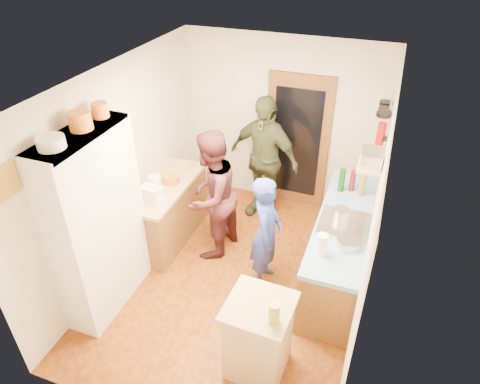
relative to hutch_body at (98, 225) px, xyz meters
The scene contains 44 objects.
floor 1.89m from the hutch_body, 31.61° to the left, with size 3.00×4.00×0.02m, color brown.
ceiling 2.15m from the hutch_body, 31.61° to the left, with size 3.00×4.00×0.02m, color silver.
wall_back 3.10m from the hutch_body, 65.17° to the left, with size 3.00×0.02×2.60m, color beige.
wall_front 1.79m from the hutch_body, 42.95° to the right, with size 3.00×0.02×2.60m, color beige.
wall_left 0.85m from the hutch_body, 104.71° to the left, with size 0.02×4.00×2.60m, color beige.
wall_right 2.93m from the hutch_body, 15.89° to the left, with size 0.02×4.00×2.60m, color beige.
door_frame 3.17m from the hutch_body, 60.77° to the left, with size 0.95×0.06×2.10m, color brown.
door_glass 3.14m from the hutch_body, 60.46° to the left, with size 0.70×0.02×1.70m, color black.
hutch_body is the anchor object (origin of this frame).
hutch_top_shelf 1.08m from the hutch_body, ahead, with size 0.40×1.14×0.04m, color white.
plate_stack 1.20m from the hutch_body, 90.00° to the right, with size 0.25×0.25×0.10m, color white.
orange_pot_a 1.19m from the hutch_body, 90.00° to the left, with size 0.22×0.22×0.18m, color orange.
orange_pot_b 1.24m from the hutch_body, 90.00° to the left, with size 0.17×0.17×0.15m, color orange.
left_counter_base 1.42m from the hutch_body, 85.43° to the left, with size 0.60×1.40×0.85m, color olive.
left_counter_top 1.27m from the hutch_body, 85.43° to the left, with size 0.64×1.44×0.05m, color tan.
toaster 0.89m from the hutch_body, 80.21° to the left, with size 0.26×0.17×0.19m, color white.
kettle 1.14m from the hutch_body, 87.46° to the left, with size 0.16×0.16×0.18m, color white.
orange_bowl 1.35m from the hutch_body, 82.31° to the left, with size 0.22×0.22×0.10m, color orange.
chopping_board 1.80m from the hutch_body, 86.15° to the left, with size 0.30×0.22×0.03m, color tan.
right_counter_base 2.90m from the hutch_body, 27.47° to the left, with size 0.60×2.20×0.84m, color olive.
right_counter_top 2.83m from the hutch_body, 27.47° to the left, with size 0.62×2.22×0.06m, color blue.
hob 2.77m from the hutch_body, 25.29° to the left, with size 0.55×0.58×0.04m, color silver.
pot_on_hob 2.76m from the hutch_body, 27.25° to the left, with size 0.19×0.19×0.12m, color silver.
bottle_a 3.03m from the hutch_body, 39.07° to the left, with size 0.08×0.08×0.32m, color #143F14.
bottle_b 3.17m from the hutch_body, 38.47° to the left, with size 0.07×0.07×0.28m, color #591419.
bottle_c 3.23m from the hutch_body, 36.07° to the left, with size 0.09×0.09×0.35m, color olive.
paper_towel 2.42m from the hutch_body, 14.01° to the left, with size 0.12×0.12×0.26m, color white.
mixing_bowl 2.73m from the hutch_body, 17.30° to the left, with size 0.26×0.26×0.10m, color silver.
island_base 2.09m from the hutch_body, ahead, with size 0.55×0.55×0.86m, color tan.
island_top 1.99m from the hutch_body, ahead, with size 0.62×0.62×0.05m, color tan.
cutting_board 1.94m from the hutch_body, ahead, with size 0.35×0.28×0.02m, color white.
oil_jar 2.18m from the hutch_body, 11.85° to the right, with size 0.11×0.11×0.21m, color #AD9E2D.
pan_rail 3.73m from the hutch_body, 40.11° to the left, with size 0.02×0.02×0.65m, color silver.
pan_hang_a 3.55m from the hutch_body, 38.53° to the left, with size 0.18×0.18×0.05m, color black.
pan_hang_b 3.67m from the hutch_body, 41.04° to the left, with size 0.16×0.16×0.05m, color black.
pan_hang_c 3.80m from the hutch_body, 43.36° to the left, with size 0.17×0.17×0.05m, color black.
wall_shelf 3.01m from the hutch_body, 25.09° to the left, with size 0.26×0.42×0.03m, color tan.
radio 3.03m from the hutch_body, 25.09° to the left, with size 0.22×0.30×0.15m, color silver.
ext_bracket 3.75m from the hutch_body, 42.07° to the left, with size 0.06×0.10×0.04m, color black.
fire_extinguisher 3.71m from the hutch_body, 42.69° to the left, with size 0.11×0.11×0.32m, color red.
picture_frame 1.22m from the hutch_body, 103.50° to the right, with size 0.03×0.25×0.30m, color gold.
person_hob 1.93m from the hutch_body, 27.84° to the left, with size 0.55×0.36×1.50m, color #2D399D.
person_left 1.53m from the hutch_body, 56.15° to the left, with size 0.87×0.68×1.78m, color #471E21.
person_back 2.58m from the hutch_body, 62.60° to the left, with size 1.12×0.47×1.91m, color #363A23.
Camera 1 is at (1.42, -3.74, 3.95)m, focal length 32.00 mm.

